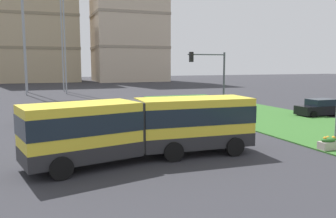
{
  "coord_description": "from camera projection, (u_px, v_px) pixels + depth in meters",
  "views": [
    {
      "loc": [
        -6.51,
        -3.41,
        4.8
      ],
      "look_at": [
        0.5,
        15.18,
        2.2
      ],
      "focal_mm": 36.88,
      "sensor_mm": 36.0,
      "label": 1
    }
  ],
  "objects": [
    {
      "name": "apartment_tower_centre",
      "position": [
        128.0,
        0.0,
        95.3
      ],
      "size": [
        19.45,
        15.5,
        44.72
      ],
      "color": "#C6B299",
      "rests_on": "ground"
    },
    {
      "name": "traffic_light_far_right",
      "position": [
        212.0,
        74.0,
        28.4
      ],
      "size": [
        3.39,
        0.28,
        5.76
      ],
      "color": "#474C51",
      "rests_on": "ground"
    },
    {
      "name": "car_grey_wagon",
      "position": [
        46.0,
        114.0,
        27.88
      ],
      "size": [
        4.51,
        2.27,
        1.58
      ],
      "color": "slate",
      "rests_on": "ground"
    },
    {
      "name": "flower_planter_3",
      "position": [
        328.0,
        143.0,
        19.17
      ],
      "size": [
        1.1,
        0.56,
        0.74
      ],
      "color": "#B7AD9E",
      "rests_on": "grass_median"
    },
    {
      "name": "articulated_bus",
      "position": [
        145.0,
        127.0,
        17.33
      ],
      "size": [
        12.03,
        3.85,
        3.0
      ],
      "color": "yellow",
      "rests_on": "ground"
    },
    {
      "name": "car_black_sedan",
      "position": [
        320.0,
        108.0,
        32.02
      ],
      "size": [
        4.42,
        2.05,
        1.58
      ],
      "color": "black",
      "rests_on": "ground"
    },
    {
      "name": "apartment_tower_westcentre",
      "position": [
        34.0,
        3.0,
        93.24
      ],
      "size": [
        21.63,
        18.91,
        42.56
      ],
      "color": "tan",
      "rests_on": "ground"
    }
  ]
}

